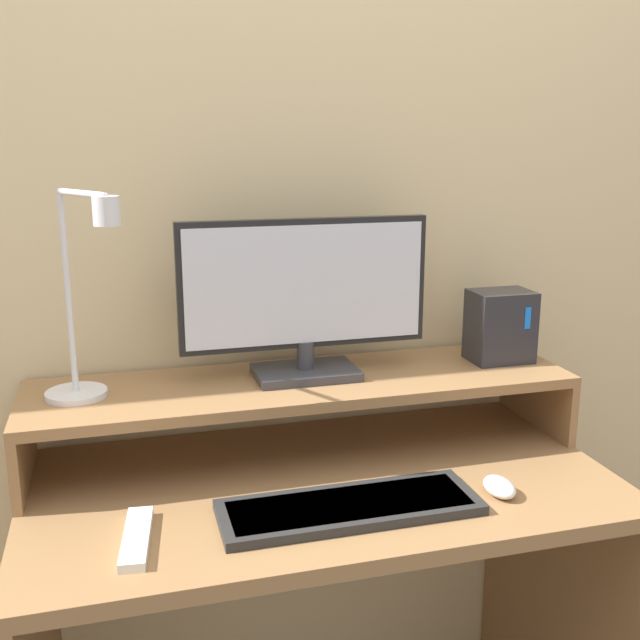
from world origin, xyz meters
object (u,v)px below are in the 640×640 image
object	(u,v)px
keyboard	(350,507)
desk_lamp	(84,315)
mouse	(499,487)
router_dock	(500,326)
remote_control	(137,538)
monitor	(305,295)

from	to	relation	value
keyboard	desk_lamp	bearing A→B (deg)	149.51
mouse	router_dock	bearing A→B (deg)	63.04
keyboard	remote_control	xyz separation A→B (m)	(-0.37, -0.00, -0.00)
monitor	desk_lamp	size ratio (longest dim) A/B	1.30
keyboard	remote_control	world-z (taller)	keyboard
monitor	keyboard	world-z (taller)	monitor
router_dock	remote_control	bearing A→B (deg)	-159.65
keyboard	monitor	bearing A→B (deg)	90.28
remote_control	keyboard	bearing A→B (deg)	0.47
desk_lamp	keyboard	world-z (taller)	desk_lamp
mouse	remote_control	world-z (taller)	mouse
monitor	remote_control	size ratio (longest dim) A/B	2.75
desk_lamp	remote_control	xyz separation A→B (m)	(0.07, -0.26, -0.32)
desk_lamp	router_dock	bearing A→B (deg)	2.80
desk_lamp	router_dock	distance (m)	0.89
monitor	router_dock	world-z (taller)	monitor
router_dock	mouse	size ratio (longest dim) A/B	1.96
router_dock	keyboard	size ratio (longest dim) A/B	0.34
desk_lamp	monitor	bearing A→B (deg)	6.40
desk_lamp	remote_control	world-z (taller)	desk_lamp
keyboard	router_dock	bearing A→B (deg)	33.84
monitor	remote_control	bearing A→B (deg)	-140.00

